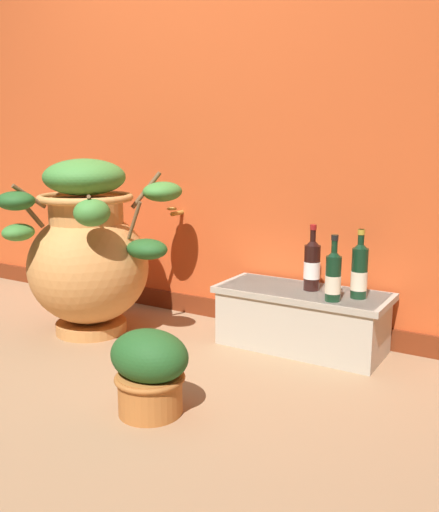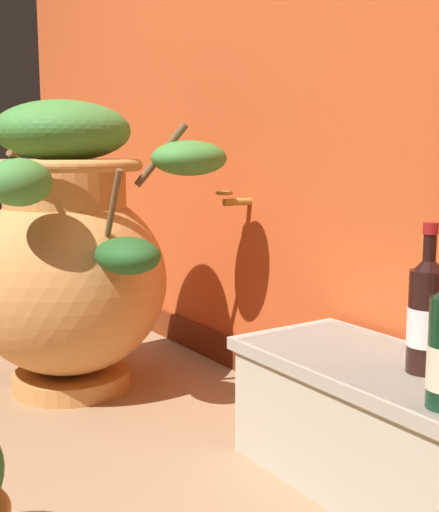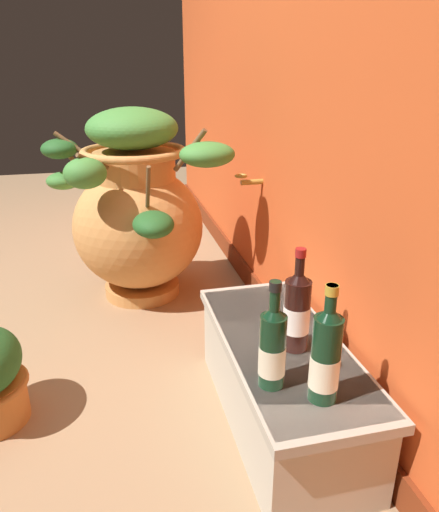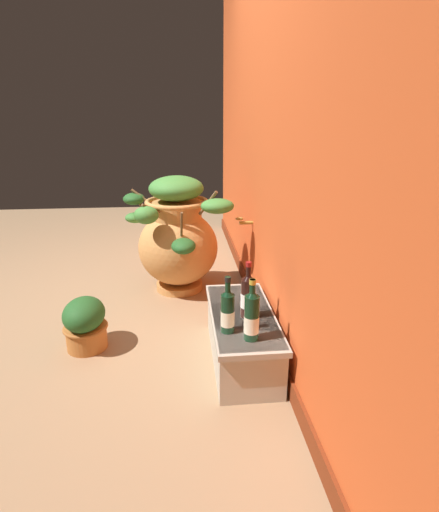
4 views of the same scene
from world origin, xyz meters
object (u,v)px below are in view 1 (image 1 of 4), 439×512
at_px(wine_bottle_middle, 333,275).
at_px(wine_bottle_right, 359,270).
at_px(potted_shrub, 150,370).
at_px(wine_bottle_left, 312,264).
at_px(terracotta_urn, 89,251).

distance_m(wine_bottle_middle, wine_bottle_right, 0.14).
height_order(wine_bottle_right, potted_shrub, wine_bottle_right).
bearing_deg(wine_bottle_left, terracotta_urn, -160.77).
relative_size(terracotta_urn, wine_bottle_left, 2.87).
height_order(wine_bottle_left, wine_bottle_right, same).
xyz_separation_m(wine_bottle_left, wine_bottle_right, (0.23, -0.02, 0.00)).
distance_m(terracotta_urn, wine_bottle_left, 1.13).
height_order(terracotta_urn, wine_bottle_middle, terracotta_urn).
bearing_deg(terracotta_urn, wine_bottle_left, 19.23).
distance_m(wine_bottle_left, wine_bottle_middle, 0.20).
bearing_deg(wine_bottle_middle, terracotta_urn, -168.58).
distance_m(wine_bottle_right, potted_shrub, 1.05).
bearing_deg(wine_bottle_middle, potted_shrub, -116.49).
bearing_deg(wine_bottle_left, potted_shrub, -105.01).
relative_size(terracotta_urn, wine_bottle_right, 2.88).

